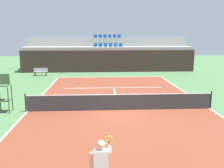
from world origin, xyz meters
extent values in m
plane|color=#477042|center=(0.00, 0.00, 0.00)|extent=(80.00, 80.00, 0.00)
cube|color=brown|center=(0.00, 0.00, 0.01)|extent=(11.00, 24.00, 0.01)
cube|color=white|center=(0.00, 11.95, 0.01)|extent=(11.00, 0.10, 0.00)
cube|color=white|center=(-5.45, 0.00, 0.01)|extent=(0.10, 24.00, 0.00)
cube|color=white|center=(5.45, 0.00, 0.01)|extent=(0.10, 24.00, 0.00)
cube|color=white|center=(0.00, 6.40, 0.01)|extent=(8.26, 0.10, 0.00)
cube|color=white|center=(0.00, 3.20, 0.01)|extent=(0.10, 6.40, 0.00)
cube|color=#33231E|center=(0.00, 15.72, 1.30)|extent=(20.83, 0.30, 2.60)
cube|color=#9E9E99|center=(0.00, 17.07, 1.48)|extent=(20.83, 2.40, 2.97)
cube|color=#9E9E99|center=(0.00, 19.47, 2.01)|extent=(20.83, 2.40, 4.03)
cube|color=#145193|center=(-1.59, 17.07, 2.99)|extent=(0.44, 0.44, 0.04)
cube|color=#145193|center=(-1.59, 17.27, 3.21)|extent=(0.44, 0.04, 0.40)
cube|color=#145193|center=(-0.95, 17.07, 2.99)|extent=(0.44, 0.44, 0.04)
cube|color=#145193|center=(-0.95, 17.27, 3.21)|extent=(0.44, 0.04, 0.40)
cube|color=#145193|center=(-0.32, 17.07, 2.99)|extent=(0.44, 0.44, 0.04)
cube|color=#145193|center=(-0.32, 17.27, 3.21)|extent=(0.44, 0.04, 0.40)
cube|color=#145193|center=(0.32, 17.07, 2.99)|extent=(0.44, 0.44, 0.04)
cube|color=#145193|center=(0.32, 17.27, 3.21)|extent=(0.44, 0.04, 0.40)
cube|color=#145193|center=(0.95, 17.07, 2.99)|extent=(0.44, 0.44, 0.04)
cube|color=#145193|center=(0.95, 17.27, 3.21)|extent=(0.44, 0.04, 0.40)
cube|color=#145193|center=(1.59, 17.07, 2.99)|extent=(0.44, 0.44, 0.04)
cube|color=#145193|center=(1.59, 17.27, 3.21)|extent=(0.44, 0.04, 0.40)
cube|color=#145193|center=(-1.59, 19.47, 4.05)|extent=(0.44, 0.44, 0.04)
cube|color=#145193|center=(-1.59, 19.67, 4.27)|extent=(0.44, 0.04, 0.40)
cube|color=#145193|center=(-0.95, 19.47, 4.05)|extent=(0.44, 0.44, 0.04)
cube|color=#145193|center=(-0.95, 19.67, 4.27)|extent=(0.44, 0.04, 0.40)
cube|color=#145193|center=(-0.32, 19.47, 4.05)|extent=(0.44, 0.44, 0.04)
cube|color=#145193|center=(-0.32, 19.67, 4.27)|extent=(0.44, 0.04, 0.40)
cube|color=#145193|center=(0.32, 19.47, 4.05)|extent=(0.44, 0.44, 0.04)
cube|color=#145193|center=(0.32, 19.67, 4.27)|extent=(0.44, 0.04, 0.40)
cube|color=#145193|center=(0.95, 19.47, 4.05)|extent=(0.44, 0.44, 0.04)
cube|color=#145193|center=(0.95, 19.67, 4.27)|extent=(0.44, 0.04, 0.40)
cube|color=#145193|center=(1.59, 19.47, 4.05)|extent=(0.44, 0.44, 0.04)
cube|color=#145193|center=(1.59, 19.67, 4.27)|extent=(0.44, 0.04, 0.40)
cylinder|color=black|center=(-5.50, 0.00, 0.55)|extent=(0.08, 0.08, 1.07)
cylinder|color=black|center=(5.50, 0.00, 0.55)|extent=(0.08, 0.08, 1.07)
cube|color=#333338|center=(0.00, 0.00, 0.47)|extent=(10.90, 0.02, 0.92)
cube|color=white|center=(0.00, 0.00, 0.96)|extent=(10.90, 0.04, 0.05)
cube|color=white|center=(-1.24, -8.21, 1.16)|extent=(0.38, 0.22, 0.58)
sphere|color=beige|center=(-1.24, -8.21, 1.61)|extent=(0.22, 0.22, 0.22)
cylinder|color=beige|center=(-1.50, -8.21, 1.08)|extent=(0.09, 0.09, 0.62)
cylinder|color=beige|center=(-1.00, -7.91, 1.34)|extent=(0.09, 0.63, 0.20)
cylinder|color=black|center=(-1.00, -7.61, 1.34)|extent=(0.03, 0.28, 0.03)
torus|color=#BFD819|center=(-1.00, -7.35, 1.34)|extent=(0.28, 0.02, 0.28)
cylinder|color=#334C2D|center=(-6.35, -0.30, 0.78)|extent=(0.06, 0.06, 1.55)
cylinder|color=#334C2D|center=(-7.05, 0.30, 0.78)|extent=(0.06, 0.06, 1.55)
cylinder|color=#334C2D|center=(-6.35, 0.30, 0.78)|extent=(0.06, 0.06, 1.55)
cube|color=#334C2D|center=(-6.70, 0.00, 0.70)|extent=(0.70, 0.60, 0.04)
cube|color=#3F5938|center=(-6.70, 0.00, 1.57)|extent=(0.60, 0.60, 0.05)
cube|color=#3F5938|center=(-6.70, 0.28, 1.90)|extent=(0.60, 0.04, 0.60)
cube|color=#99999E|center=(-7.57, 13.21, 0.45)|extent=(1.50, 0.40, 0.05)
cube|color=#99999E|center=(-7.57, 13.39, 0.67)|extent=(1.50, 0.04, 0.36)
cube|color=#2D2D33|center=(-8.17, 13.07, 0.21)|extent=(0.06, 0.06, 0.42)
cube|color=#2D2D33|center=(-6.97, 13.07, 0.21)|extent=(0.06, 0.06, 0.42)
cube|color=#2D2D33|center=(-8.17, 13.35, 0.21)|extent=(0.06, 0.06, 0.42)
cube|color=#2D2D33|center=(-6.97, 13.35, 0.21)|extent=(0.06, 0.06, 0.42)
camera|label=1|loc=(-1.29, -14.28, 4.39)|focal=40.20mm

